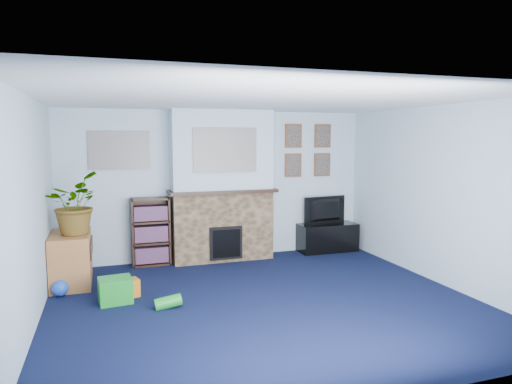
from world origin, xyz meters
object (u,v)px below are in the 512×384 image
object	(u,v)px
television	(327,210)
bookshelf	(151,233)
tv_stand	(327,238)
sideboard	(71,259)

from	to	relation	value
television	bookshelf	xyz separation A→B (m)	(-3.00, 0.06, -0.22)
tv_stand	bookshelf	size ratio (longest dim) A/B	0.97
tv_stand	bookshelf	world-z (taller)	bookshelf
tv_stand	television	size ratio (longest dim) A/B	1.25
television	sideboard	size ratio (longest dim) A/B	0.91
bookshelf	television	bearing A→B (deg)	-1.08
tv_stand	television	distance (m)	0.49
tv_stand	television	bearing A→B (deg)	90.00
bookshelf	sideboard	distance (m)	1.29
television	bookshelf	size ratio (longest dim) A/B	0.78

